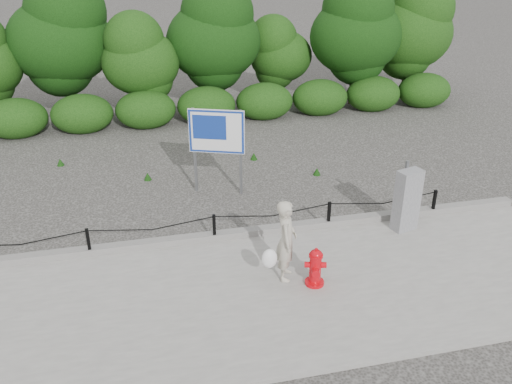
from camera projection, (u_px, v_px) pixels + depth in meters
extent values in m
plane|color=#2D2B28|center=(215.00, 243.00, 11.32)|extent=(90.00, 90.00, 0.00)
cube|color=gray|center=(233.00, 300.00, 9.56)|extent=(14.00, 4.00, 0.08)
cube|color=slate|center=(214.00, 236.00, 11.30)|extent=(14.00, 0.22, 0.14)
cube|color=black|center=(89.00, 242.00, 10.64)|extent=(0.06, 0.06, 0.60)
cube|color=black|center=(214.00, 228.00, 11.15)|extent=(0.06, 0.06, 0.60)
cube|color=black|center=(329.00, 214.00, 11.66)|extent=(0.06, 0.06, 0.60)
cube|color=black|center=(434.00, 202.00, 12.17)|extent=(0.06, 0.06, 0.60)
cylinder|color=black|center=(19.00, 240.00, 10.29)|extent=(2.50, 0.02, 0.02)
cylinder|color=black|center=(152.00, 225.00, 10.80)|extent=(2.50, 0.02, 0.02)
cylinder|color=black|center=(273.00, 212.00, 11.31)|extent=(2.50, 0.02, 0.02)
cylinder|color=black|center=(384.00, 199.00, 11.82)|extent=(2.50, 0.02, 0.02)
cylinder|color=black|center=(67.00, 83.00, 18.30)|extent=(0.18, 0.18, 2.31)
ellipsoid|color=#1C5112|center=(59.00, 35.00, 17.58)|extent=(3.41, 2.95, 3.69)
cylinder|color=black|center=(144.00, 93.00, 18.23)|extent=(0.18, 0.18, 1.74)
ellipsoid|color=#1C5112|center=(140.00, 57.00, 17.69)|extent=(2.57, 2.22, 2.78)
cylinder|color=black|center=(215.00, 79.00, 18.99)|extent=(0.18, 0.18, 2.20)
ellipsoid|color=#1C5112|center=(213.00, 34.00, 18.30)|extent=(3.25, 2.81, 3.52)
cylinder|color=black|center=(280.00, 81.00, 19.99)|extent=(0.18, 0.18, 1.54)
ellipsoid|color=#1C5112|center=(281.00, 52.00, 19.51)|extent=(2.29, 1.98, 2.47)
cylinder|color=black|center=(353.00, 74.00, 19.65)|extent=(0.18, 0.18, 2.23)
ellipsoid|color=#1C5112|center=(356.00, 30.00, 18.96)|extent=(3.29, 2.85, 3.56)
cylinder|color=black|center=(405.00, 69.00, 20.48)|extent=(0.18, 0.18, 2.16)
ellipsoid|color=#1C5112|center=(411.00, 28.00, 19.81)|extent=(3.19, 2.76, 3.45)
cylinder|color=red|center=(314.00, 282.00, 9.91)|extent=(0.44, 0.44, 0.06)
cylinder|color=red|center=(315.00, 269.00, 9.78)|extent=(0.27, 0.27, 0.53)
cylinder|color=red|center=(316.00, 256.00, 9.65)|extent=(0.32, 0.32, 0.05)
ellipsoid|color=red|center=(316.00, 254.00, 9.64)|extent=(0.28, 0.28, 0.17)
cylinder|color=red|center=(316.00, 250.00, 9.60)|extent=(0.07, 0.07, 0.05)
cylinder|color=red|center=(307.00, 265.00, 9.74)|extent=(0.12, 0.13, 0.11)
cylinder|color=red|center=(324.00, 265.00, 9.73)|extent=(0.12, 0.13, 0.11)
cylinder|color=red|center=(316.00, 273.00, 9.62)|extent=(0.17, 0.15, 0.15)
cylinder|color=slate|center=(316.00, 275.00, 9.68)|extent=(0.01, 0.05, 0.11)
imported|color=#B7B09D|center=(286.00, 240.00, 9.77)|extent=(0.54, 0.66, 1.58)
ellipsoid|color=white|center=(269.00, 258.00, 9.68)|extent=(0.28, 0.22, 0.38)
cube|color=#9A9B9D|center=(407.00, 200.00, 11.41)|extent=(0.58, 0.43, 1.37)
cube|color=slate|center=(403.00, 194.00, 11.54)|extent=(0.07, 0.07, 1.51)
cube|color=slate|center=(195.00, 151.00, 13.08)|extent=(0.08, 0.08, 2.15)
cube|color=slate|center=(241.00, 153.00, 12.95)|extent=(0.08, 0.08, 2.15)
cube|color=white|center=(216.00, 132.00, 12.74)|extent=(1.27, 0.52, 1.07)
cube|color=navy|center=(216.00, 132.00, 12.72)|extent=(1.23, 0.47, 1.04)
cube|color=navy|center=(209.00, 127.00, 12.68)|extent=(0.75, 0.29, 0.59)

